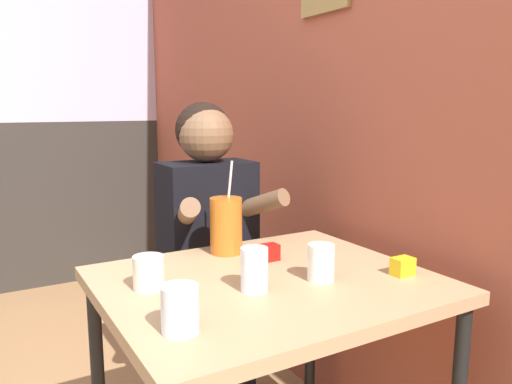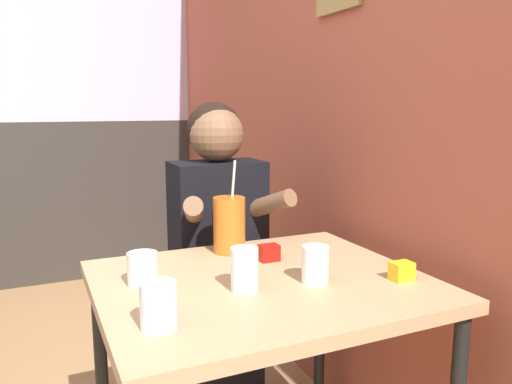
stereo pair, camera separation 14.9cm
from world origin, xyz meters
name	(u,v)px [view 1 (the left image)]	position (x,y,z in m)	size (l,w,h in m)	color
brick_wall_right	(250,75)	(1.52, 1.31, 1.35)	(0.08, 4.63, 2.70)	#9E4C38
main_table	(267,305)	(0.97, 0.25, 0.66)	(0.88, 0.75, 0.73)	tan
person_seated	(208,256)	(1.04, 0.80, 0.64)	(0.42, 0.40, 1.22)	black
cocktail_pitcher	(226,225)	(0.98, 0.53, 0.82)	(0.10, 0.10, 0.30)	#C6661E
glass_near_pitcher	(254,269)	(0.89, 0.19, 0.79)	(0.07, 0.07, 0.11)	silver
glass_center	(321,262)	(1.09, 0.17, 0.78)	(0.07, 0.07, 0.10)	silver
glass_far_side	(149,273)	(0.66, 0.34, 0.78)	(0.08, 0.08, 0.09)	silver
glass_by_brick	(180,309)	(0.64, 0.06, 0.78)	(0.08, 0.08, 0.10)	silver
condiment_ketchup	(269,252)	(1.06, 0.39, 0.76)	(0.06, 0.04, 0.05)	#B7140F
condiment_mustard	(403,266)	(1.31, 0.09, 0.76)	(0.06, 0.04, 0.05)	yellow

